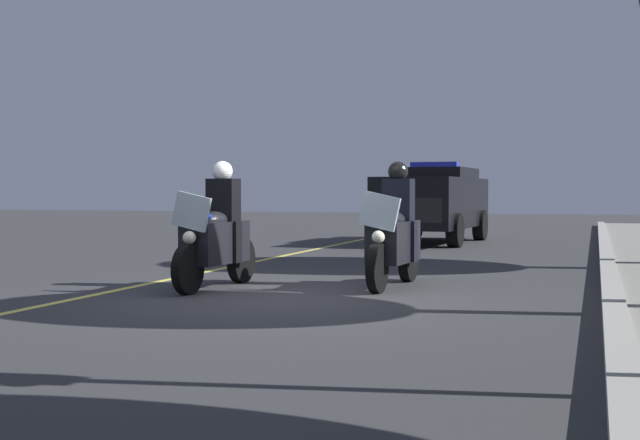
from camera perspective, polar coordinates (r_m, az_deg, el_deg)
name	(u,v)px	position (r m, az deg, el deg)	size (l,w,h in m)	color
ground_plane	(277,298)	(10.44, -2.95, -5.25)	(80.00, 80.00, 0.00)	#333335
curb_strip	(614,305)	(9.74, 19.18, -5.43)	(48.00, 0.24, 0.15)	#9E9B93
lane_stripe_center	(115,291)	(11.45, -13.69, -4.64)	(48.00, 0.12, 0.01)	#E0D14C
police_motorcycle_lead_left	(217,236)	(11.46, -6.99, -1.11)	(2.14, 0.60, 1.72)	black
police_motorcycle_lead_right	(394,236)	(11.57, 5.02, -1.07)	(2.14, 0.60, 1.72)	black
police_suv	(433,201)	(21.59, 7.65, 1.30)	(5.00, 2.30, 2.05)	black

